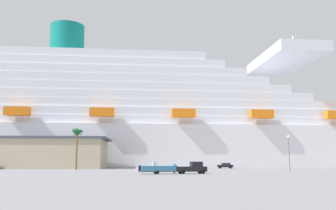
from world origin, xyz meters
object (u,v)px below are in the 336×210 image
object	(u,v)px
cruise_ship	(139,123)
pickup_truck	(192,168)
small_boat_on_trailer	(162,169)
parked_car_black_coupe	(225,166)
palm_tree	(77,136)
street_lamp	(289,148)

from	to	relation	value
cruise_ship	pickup_truck	size ratio (longest dim) A/B	40.39
small_boat_on_trailer	parked_car_black_coupe	xyz separation A→B (m)	(17.08, 42.28, -0.13)
small_boat_on_trailer	palm_tree	bearing A→B (deg)	128.32
cruise_ship	small_boat_on_trailer	xyz separation A→B (m)	(11.43, -76.26, -15.42)
pickup_truck	palm_tree	world-z (taller)	palm_tree
pickup_truck	small_boat_on_trailer	xyz separation A→B (m)	(-5.52, -1.31, -0.09)
cruise_ship	parked_car_black_coupe	size ratio (longest dim) A/B	53.10
cruise_ship	street_lamp	bearing A→B (deg)	-57.68
small_boat_on_trailer	cruise_ship	bearing A→B (deg)	98.53
palm_tree	street_lamp	world-z (taller)	palm_tree
pickup_truck	small_boat_on_trailer	bearing A→B (deg)	-166.63
pickup_truck	parked_car_black_coupe	world-z (taller)	pickup_truck
pickup_truck	small_boat_on_trailer	world-z (taller)	pickup_truck
cruise_ship	small_boat_on_trailer	size ratio (longest dim) A/B	27.66
cruise_ship	street_lamp	size ratio (longest dim) A/B	30.52
cruise_ship	parked_car_black_coupe	bearing A→B (deg)	-50.00
pickup_truck	palm_tree	size ratio (longest dim) A/B	0.56
parked_car_black_coupe	pickup_truck	bearing A→B (deg)	-105.76
cruise_ship	pickup_truck	distance (m)	78.36
small_boat_on_trailer	street_lamp	world-z (taller)	street_lamp
palm_tree	street_lamp	distance (m)	52.63
street_lamp	parked_car_black_coupe	bearing A→B (deg)	110.62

